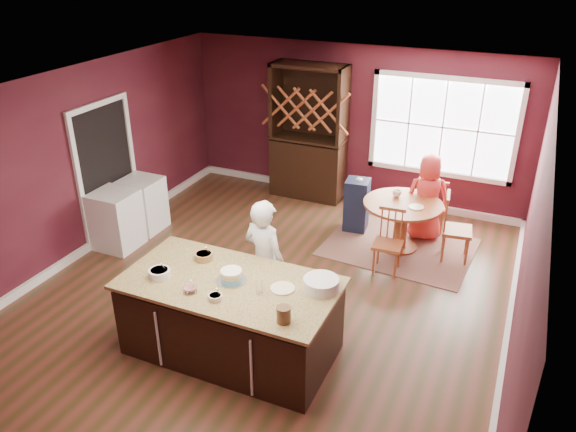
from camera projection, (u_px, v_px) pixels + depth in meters
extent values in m
plane|color=#5A2E22|center=(267.00, 295.00, 7.41)|extent=(7.00, 7.00, 0.00)
plane|color=white|center=(263.00, 92.00, 6.22)|extent=(7.00, 7.00, 0.00)
plane|color=#380C19|center=(354.00, 124.00, 9.68)|extent=(6.00, 0.00, 6.00)
plane|color=#380C19|center=(46.00, 393.00, 3.95)|extent=(6.00, 0.00, 6.00)
plane|color=#380C19|center=(74.00, 166.00, 7.91)|extent=(0.00, 7.00, 7.00)
plane|color=#380C19|center=(529.00, 253.00, 5.72)|extent=(0.00, 7.00, 7.00)
cube|color=black|center=(231.00, 320.00, 6.24)|extent=(2.26, 1.15, 0.83)
cube|color=tan|center=(229.00, 283.00, 6.03)|extent=(2.34, 1.23, 0.04)
cylinder|color=brown|center=(399.00, 246.00, 8.55)|extent=(0.54, 0.54, 0.04)
cylinder|color=brown|center=(401.00, 227.00, 8.40)|extent=(0.19, 0.19, 0.67)
cylinder|color=brown|center=(403.00, 204.00, 8.23)|extent=(1.17, 1.17, 0.04)
imported|color=silver|center=(265.00, 261.00, 6.64)|extent=(0.65, 0.51, 1.59)
cylinder|color=silver|center=(160.00, 273.00, 6.09)|extent=(0.23, 0.23, 0.09)
cylinder|color=#AC9046|center=(204.00, 256.00, 6.42)|extent=(0.21, 0.21, 0.08)
cylinder|color=silver|center=(190.00, 290.00, 5.83)|extent=(0.15, 0.15, 0.06)
cylinder|color=beige|center=(215.00, 297.00, 5.71)|extent=(0.15, 0.15, 0.05)
cylinder|color=silver|center=(259.00, 287.00, 5.79)|extent=(0.08, 0.08, 0.15)
cylinder|color=beige|center=(283.00, 288.00, 5.89)|extent=(0.26, 0.26, 0.02)
cylinder|color=white|center=(321.00, 284.00, 5.86)|extent=(0.38, 0.38, 0.13)
cylinder|color=#412E20|center=(284.00, 315.00, 5.35)|extent=(0.14, 0.14, 0.17)
cube|color=brown|center=(399.00, 247.00, 8.55)|extent=(2.25, 1.80, 0.01)
imported|color=#E23B39|center=(427.00, 197.00, 8.56)|extent=(0.77, 0.61, 1.37)
cylinder|color=beige|center=(416.00, 207.00, 8.07)|extent=(0.22, 0.22, 0.02)
imported|color=#EBEACE|center=(397.00, 194.00, 8.40)|extent=(0.15, 0.15, 0.10)
cube|color=black|center=(309.00, 133.00, 9.79)|extent=(1.29, 0.54, 2.37)
cube|color=white|center=(116.00, 220.00, 8.41)|extent=(0.61, 0.59, 0.89)
cube|color=white|center=(143.00, 204.00, 8.94)|extent=(0.59, 0.57, 0.86)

